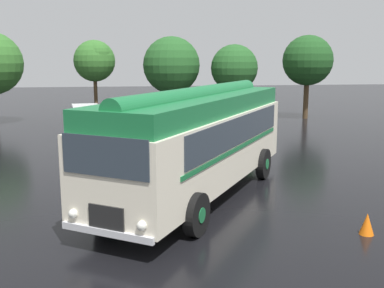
{
  "coord_description": "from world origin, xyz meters",
  "views": [
    {
      "loc": [
        -1.33,
        -13.38,
        4.3
      ],
      "look_at": [
        0.94,
        1.81,
        1.4
      ],
      "focal_mm": 42.0,
      "sensor_mm": 36.0,
      "label": 1
    }
  ],
  "objects_px": {
    "car_mid_left": "(138,120)",
    "traffic_cone": "(367,224)",
    "car_near_left": "(86,119)",
    "vintage_bus": "(199,137)",
    "car_mid_right": "(184,118)"
  },
  "relations": [
    {
      "from": "car_mid_left",
      "to": "traffic_cone",
      "type": "relative_size",
      "value": 7.94
    },
    {
      "from": "car_mid_left",
      "to": "car_near_left",
      "type": "bearing_deg",
      "value": 165.23
    },
    {
      "from": "car_near_left",
      "to": "car_mid_left",
      "type": "relative_size",
      "value": 1.01
    },
    {
      "from": "vintage_bus",
      "to": "car_near_left",
      "type": "distance_m",
      "value": 13.91
    },
    {
      "from": "vintage_bus",
      "to": "car_mid_left",
      "type": "relative_size",
      "value": 2.24
    },
    {
      "from": "vintage_bus",
      "to": "car_mid_right",
      "type": "xyz_separation_m",
      "value": [
        1.19,
        12.87,
        -1.05
      ]
    },
    {
      "from": "vintage_bus",
      "to": "car_mid_right",
      "type": "bearing_deg",
      "value": 84.74
    },
    {
      "from": "car_mid_left",
      "to": "traffic_cone",
      "type": "bearing_deg",
      "value": -72.33
    },
    {
      "from": "car_near_left",
      "to": "car_mid_right",
      "type": "bearing_deg",
      "value": -2.36
    },
    {
      "from": "car_near_left",
      "to": "traffic_cone",
      "type": "xyz_separation_m",
      "value": [
        8.17,
        -16.95,
        -0.57
      ]
    },
    {
      "from": "traffic_cone",
      "to": "car_near_left",
      "type": "bearing_deg",
      "value": 115.73
    },
    {
      "from": "vintage_bus",
      "to": "car_mid_right",
      "type": "distance_m",
      "value": 12.97
    },
    {
      "from": "car_mid_right",
      "to": "car_mid_left",
      "type": "bearing_deg",
      "value": -168.33
    },
    {
      "from": "car_near_left",
      "to": "car_mid_right",
      "type": "height_order",
      "value": "same"
    },
    {
      "from": "car_mid_right",
      "to": "traffic_cone",
      "type": "distance_m",
      "value": 16.89
    }
  ]
}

